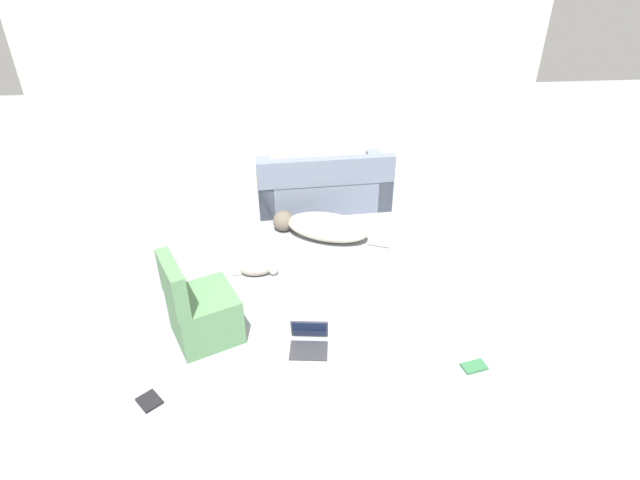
{
  "coord_description": "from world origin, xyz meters",
  "views": [
    {
      "loc": [
        -0.25,
        -2.49,
        3.24
      ],
      "look_at": [
        0.15,
        1.74,
        0.64
      ],
      "focal_mm": 28.0,
      "sensor_mm": 36.0,
      "label": 1
    }
  ],
  "objects_px": {
    "side_chair": "(200,311)",
    "dog": "(323,226)",
    "cat": "(258,270)",
    "book_black": "(149,401)",
    "book_green": "(474,367)",
    "couch": "(323,186)",
    "laptop_open": "(309,338)"
  },
  "relations": [
    {
      "from": "laptop_open",
      "to": "side_chair",
      "type": "relative_size",
      "value": 0.43
    },
    {
      "from": "laptop_open",
      "to": "dog",
      "type": "bearing_deg",
      "value": 87.9
    },
    {
      "from": "book_green",
      "to": "side_chair",
      "type": "xyz_separation_m",
      "value": [
        -2.4,
        0.64,
        0.29
      ]
    },
    {
      "from": "cat",
      "to": "side_chair",
      "type": "height_order",
      "value": "side_chair"
    },
    {
      "from": "cat",
      "to": "book_black",
      "type": "bearing_deg",
      "value": -114.16
    },
    {
      "from": "dog",
      "to": "cat",
      "type": "height_order",
      "value": "dog"
    },
    {
      "from": "side_chair",
      "to": "dog",
      "type": "bearing_deg",
      "value": -60.86
    },
    {
      "from": "dog",
      "to": "couch",
      "type": "bearing_deg",
      "value": -71.79
    },
    {
      "from": "laptop_open",
      "to": "book_green",
      "type": "height_order",
      "value": "laptop_open"
    },
    {
      "from": "couch",
      "to": "book_green",
      "type": "bearing_deg",
      "value": 104.24
    },
    {
      "from": "cat",
      "to": "book_green",
      "type": "height_order",
      "value": "cat"
    },
    {
      "from": "cat",
      "to": "book_black",
      "type": "xyz_separation_m",
      "value": [
        -0.86,
        -1.7,
        -0.06
      ]
    },
    {
      "from": "couch",
      "to": "book_black",
      "type": "bearing_deg",
      "value": 59.42
    },
    {
      "from": "couch",
      "to": "laptop_open",
      "type": "bearing_deg",
      "value": 78.7
    },
    {
      "from": "dog",
      "to": "book_black",
      "type": "height_order",
      "value": "dog"
    },
    {
      "from": "cat",
      "to": "book_green",
      "type": "relative_size",
      "value": 2.17
    },
    {
      "from": "cat",
      "to": "side_chair",
      "type": "distance_m",
      "value": 1.1
    },
    {
      "from": "cat",
      "to": "book_black",
      "type": "height_order",
      "value": "cat"
    },
    {
      "from": "cat",
      "to": "couch",
      "type": "bearing_deg",
      "value": 64.21
    },
    {
      "from": "couch",
      "to": "book_black",
      "type": "height_order",
      "value": "couch"
    },
    {
      "from": "couch",
      "to": "laptop_open",
      "type": "height_order",
      "value": "couch"
    },
    {
      "from": "dog",
      "to": "book_black",
      "type": "distance_m",
      "value": 2.97
    },
    {
      "from": "dog",
      "to": "laptop_open",
      "type": "xyz_separation_m",
      "value": [
        -0.32,
        -1.92,
        -0.07
      ]
    },
    {
      "from": "book_green",
      "to": "side_chair",
      "type": "relative_size",
      "value": 0.26
    },
    {
      "from": "cat",
      "to": "laptop_open",
      "type": "xyz_separation_m",
      "value": [
        0.49,
        -1.16,
        0.01
      ]
    },
    {
      "from": "book_black",
      "to": "couch",
      "type": "bearing_deg",
      "value": 62.43
    },
    {
      "from": "side_chair",
      "to": "laptop_open",
      "type": "bearing_deg",
      "value": -125.4
    },
    {
      "from": "dog",
      "to": "book_green",
      "type": "relative_size",
      "value": 6.2
    },
    {
      "from": "laptop_open",
      "to": "book_green",
      "type": "bearing_deg",
      "value": -9.35
    },
    {
      "from": "dog",
      "to": "side_chair",
      "type": "xyz_separation_m",
      "value": [
        -1.3,
        -1.71,
        0.16
      ]
    },
    {
      "from": "dog",
      "to": "side_chair",
      "type": "relative_size",
      "value": 1.62
    },
    {
      "from": "side_chair",
      "to": "couch",
      "type": "bearing_deg",
      "value": -51.56
    }
  ]
}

